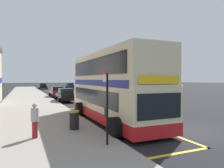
% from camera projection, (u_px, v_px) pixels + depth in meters
% --- Properties ---
extents(ground_plane, '(260.00, 260.00, 0.00)m').
position_uv_depth(ground_plane, '(66.00, 93.00, 40.19)').
color(ground_plane, black).
extents(pavement_near, '(6.00, 76.00, 0.14)m').
position_uv_depth(pavement_near, '(27.00, 94.00, 37.42)').
color(pavement_near, gray).
rests_on(pavement_near, ground).
extents(double_decker_bus, '(3.25, 10.40, 4.40)m').
position_uv_depth(double_decker_bus, '(112.00, 90.00, 13.52)').
color(double_decker_bus, beige).
rests_on(double_decker_bus, ground).
extents(bus_bay_markings, '(3.06, 13.37, 0.01)m').
position_uv_depth(bus_bay_markings, '(110.00, 121.00, 13.76)').
color(bus_bay_markings, yellow).
rests_on(bus_bay_markings, ground).
extents(bus_stop_sign, '(0.09, 0.51, 2.90)m').
position_uv_depth(bus_stop_sign, '(107.00, 102.00, 8.27)').
color(bus_stop_sign, black).
rests_on(bus_stop_sign, pavement_near).
extents(parked_car_maroon_distant, '(2.09, 4.20, 1.62)m').
position_uv_depth(parked_car_maroon_distant, '(57.00, 92.00, 31.45)').
color(parked_car_maroon_distant, maroon).
rests_on(parked_car_maroon_distant, ground).
extents(parked_car_navy_far, '(2.09, 4.20, 1.62)m').
position_uv_depth(parked_car_navy_far, '(70.00, 86.00, 59.58)').
color(parked_car_navy_far, navy).
rests_on(parked_car_navy_far, ground).
extents(parked_car_black_ahead, '(2.09, 4.20, 1.62)m').
position_uv_depth(parked_car_black_ahead, '(66.00, 95.00, 25.21)').
color(parked_car_black_ahead, black).
rests_on(parked_car_black_ahead, ground).
extents(parked_car_black_kerbside, '(2.09, 4.20, 1.62)m').
position_uv_depth(parked_car_black_kerbside, '(43.00, 86.00, 55.93)').
color(parked_car_black_kerbside, black).
rests_on(parked_car_black_kerbside, ground).
extents(pedestrian_waiting_near_sign, '(0.34, 0.34, 1.54)m').
position_uv_depth(pedestrian_waiting_near_sign, '(35.00, 119.00, 9.20)').
color(pedestrian_waiting_near_sign, maroon).
rests_on(pedestrian_waiting_near_sign, pavement_near).
extents(litter_bin, '(0.52, 0.52, 0.97)m').
position_uv_depth(litter_bin, '(74.00, 120.00, 10.78)').
color(litter_bin, black).
rests_on(litter_bin, pavement_near).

